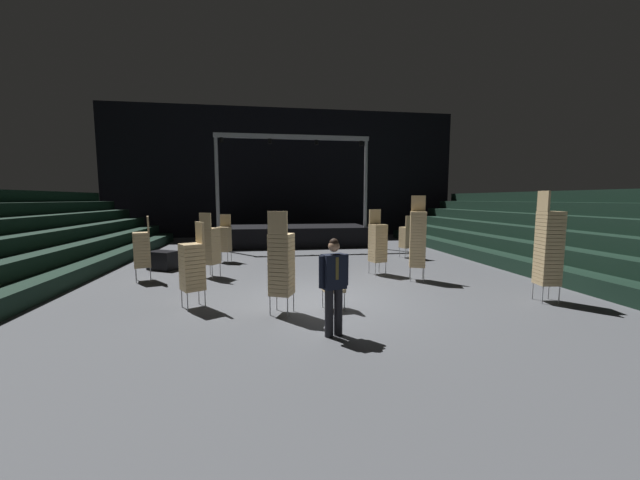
# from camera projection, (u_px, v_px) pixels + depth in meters

# --- Properties ---
(ground_plane) EXTENTS (22.00, 30.00, 0.10)m
(ground_plane) POSITION_uv_depth(u_px,v_px,m) (325.00, 300.00, 8.70)
(ground_plane) COLOR #515459
(arena_end_wall) EXTENTS (22.00, 0.30, 8.00)m
(arena_end_wall) POSITION_uv_depth(u_px,v_px,m) (286.00, 173.00, 22.97)
(arena_end_wall) COLOR black
(arena_end_wall) RESTS_ON ground_plane
(bleacher_bank_right) EXTENTS (4.50, 24.00, 2.70)m
(bleacher_bank_right) POSITION_uv_depth(u_px,v_px,m) (607.00, 233.00, 10.85)
(bleacher_bank_right) COLOR black
(bleacher_bank_right) RESTS_ON ground_plane
(stage_riser) EXTENTS (7.52, 3.54, 5.34)m
(stage_riser) POSITION_uv_depth(u_px,v_px,m) (292.00, 234.00, 18.82)
(stage_riser) COLOR black
(stage_riser) RESTS_ON ground_plane
(man_with_tie) EXTENTS (0.57, 0.34, 1.71)m
(man_with_tie) POSITION_uv_depth(u_px,v_px,m) (334.00, 281.00, 6.21)
(man_with_tie) COLOR black
(man_with_tie) RESTS_ON ground_plane
(chair_stack_front_left) EXTENTS (0.54, 0.54, 1.79)m
(chair_stack_front_left) POSITION_uv_depth(u_px,v_px,m) (224.00, 238.00, 13.62)
(chair_stack_front_left) COLOR #B2B5BA
(chair_stack_front_left) RESTS_ON ground_plane
(chair_stack_front_right) EXTENTS (0.55, 0.55, 1.88)m
(chair_stack_front_right) POSITION_uv_depth(u_px,v_px,m) (142.00, 249.00, 10.47)
(chair_stack_front_right) COLOR #B2B5BA
(chair_stack_front_right) RESTS_ON ground_plane
(chair_stack_mid_left) EXTENTS (0.60, 0.60, 1.88)m
(chair_stack_mid_left) POSITION_uv_depth(u_px,v_px,m) (193.00, 265.00, 7.84)
(chair_stack_mid_left) COLOR #B2B5BA
(chair_stack_mid_left) RESTS_ON ground_plane
(chair_stack_mid_right) EXTENTS (0.50, 0.50, 2.56)m
(chair_stack_mid_right) POSITION_uv_depth(u_px,v_px,m) (549.00, 247.00, 8.29)
(chair_stack_mid_right) COLOR #B2B5BA
(chair_stack_mid_right) RESTS_ON ground_plane
(chair_stack_mid_centre) EXTENTS (0.58, 0.58, 2.14)m
(chair_stack_mid_centre) POSITION_uv_depth(u_px,v_px,m) (281.00, 263.00, 7.42)
(chair_stack_mid_centre) COLOR #B2B5BA
(chair_stack_mid_centre) RESTS_ON ground_plane
(chair_stack_rear_left) EXTENTS (0.60, 0.60, 1.96)m
(chair_stack_rear_left) POSITION_uv_depth(u_px,v_px,m) (210.00, 245.00, 10.97)
(chair_stack_rear_left) COLOR #B2B5BA
(chair_stack_rear_left) RESTS_ON ground_plane
(chair_stack_rear_right) EXTENTS (0.54, 0.54, 2.05)m
(chair_stack_rear_right) POSITION_uv_depth(u_px,v_px,m) (378.00, 242.00, 11.37)
(chair_stack_rear_right) COLOR #B2B5BA
(chair_stack_rear_right) RESTS_ON ground_plane
(chair_stack_rear_centre) EXTENTS (0.54, 0.54, 1.71)m
(chair_stack_rear_centre) POSITION_uv_depth(u_px,v_px,m) (407.00, 237.00, 14.64)
(chair_stack_rear_centre) COLOR #B2B5BA
(chair_stack_rear_centre) RESTS_ON ground_plane
(chair_stack_aisle_left) EXTENTS (0.57, 0.57, 2.48)m
(chair_stack_aisle_left) POSITION_uv_depth(u_px,v_px,m) (418.00, 238.00, 10.50)
(chair_stack_aisle_left) COLOR #B2B5BA
(chair_stack_aisle_left) RESTS_ON ground_plane
(equipment_road_case) EXTENTS (1.08, 0.97, 0.62)m
(equipment_road_case) POSITION_uv_depth(u_px,v_px,m) (163.00, 260.00, 12.22)
(equipment_road_case) COLOR black
(equipment_road_case) RESTS_ON ground_plane
(loose_chair_near_man) EXTENTS (0.48, 0.48, 0.95)m
(loose_chair_near_man) POSITION_uv_depth(u_px,v_px,m) (337.00, 285.00, 7.79)
(loose_chair_near_man) COLOR #B2B5BA
(loose_chair_near_man) RESTS_ON ground_plane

